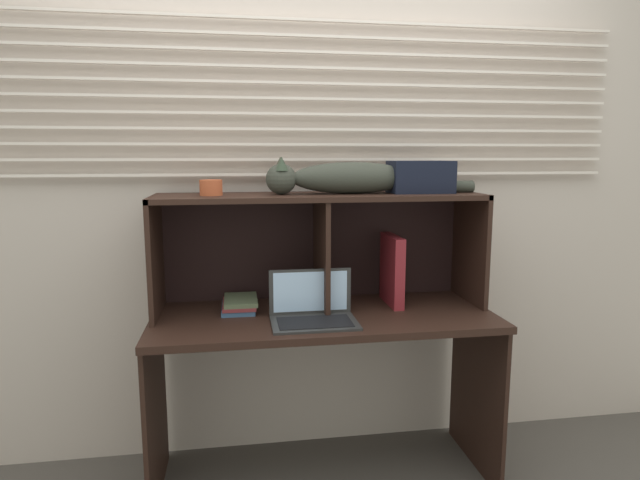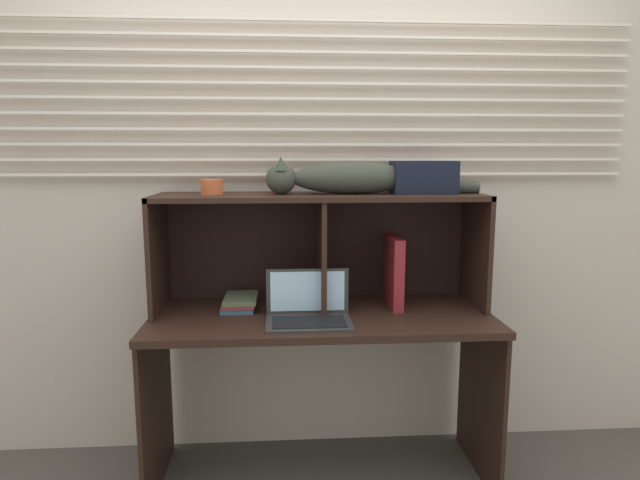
# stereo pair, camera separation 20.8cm
# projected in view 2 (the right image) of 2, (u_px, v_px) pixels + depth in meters

# --- Properties ---
(back_panel_with_blinds) EXTENTS (4.40, 0.08, 2.50)m
(back_panel_with_blinds) POSITION_uv_depth(u_px,v_px,m) (317.00, 189.00, 2.51)
(back_panel_with_blinds) COLOR beige
(back_panel_with_blinds) RESTS_ON ground
(desk) EXTENTS (1.43, 0.59, 0.75)m
(desk) POSITION_uv_depth(u_px,v_px,m) (322.00, 347.00, 2.28)
(desk) COLOR black
(desk) RESTS_ON ground
(hutch_shelf_unit) EXTENTS (1.41, 0.37, 0.50)m
(hutch_shelf_unit) POSITION_uv_depth(u_px,v_px,m) (320.00, 228.00, 2.35)
(hutch_shelf_unit) COLOR black
(hutch_shelf_unit) RESTS_ON desk
(cat) EXTENTS (0.92, 0.15, 0.16)m
(cat) POSITION_uv_depth(u_px,v_px,m) (346.00, 178.00, 2.28)
(cat) COLOR #353930
(cat) RESTS_ON hutch_shelf_unit
(laptop) EXTENTS (0.34, 0.23, 0.20)m
(laptop) POSITION_uv_depth(u_px,v_px,m) (308.00, 311.00, 2.16)
(laptop) COLOR #2D2D2D
(laptop) RESTS_ON desk
(binder_upright) EXTENTS (0.05, 0.24, 0.31)m
(binder_upright) POSITION_uv_depth(u_px,v_px,m) (394.00, 271.00, 2.36)
(binder_upright) COLOR maroon
(binder_upright) RESTS_ON desk
(book_stack) EXTENTS (0.15, 0.21, 0.05)m
(book_stack) POSITION_uv_depth(u_px,v_px,m) (240.00, 302.00, 2.34)
(book_stack) COLOR #36557C
(book_stack) RESTS_ON desk
(small_basket) EXTENTS (0.09, 0.09, 0.06)m
(small_basket) POSITION_uv_depth(u_px,v_px,m) (212.00, 187.00, 2.25)
(small_basket) COLOR #BA522E
(small_basket) RESTS_ON hutch_shelf_unit
(storage_box) EXTENTS (0.27, 0.16, 0.14)m
(storage_box) POSITION_uv_depth(u_px,v_px,m) (423.00, 177.00, 2.30)
(storage_box) COLOR black
(storage_box) RESTS_ON hutch_shelf_unit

